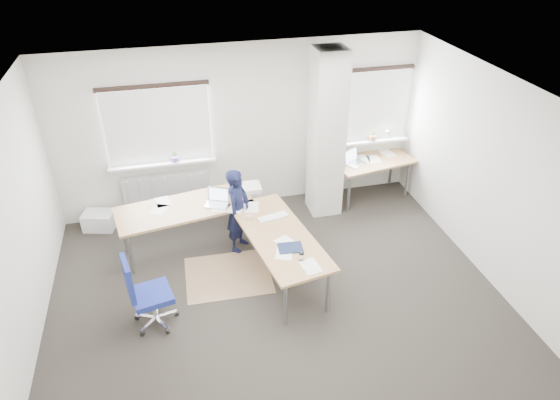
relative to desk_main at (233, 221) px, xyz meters
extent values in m
plane|color=black|center=(0.41, -0.92, -0.69)|extent=(6.00, 6.00, 0.00)
cube|color=beige|center=(0.41, 1.58, 0.71)|extent=(6.00, 0.04, 2.80)
cube|color=beige|center=(0.41, -3.42, 0.71)|extent=(6.00, 0.04, 2.80)
cube|color=beige|center=(-2.59, -0.92, 0.71)|extent=(0.04, 5.00, 2.80)
cube|color=beige|center=(3.41, -0.92, 0.71)|extent=(0.04, 5.00, 2.80)
cube|color=white|center=(0.41, -0.92, 2.11)|extent=(6.00, 5.00, 0.04)
cube|color=beige|center=(1.71, 1.03, 0.70)|extent=(0.50, 0.50, 2.78)
cube|color=white|center=(-0.89, 1.55, 0.91)|extent=(1.60, 0.04, 1.20)
cube|color=white|center=(-0.89, 1.51, 0.91)|extent=(1.60, 0.02, 1.20)
cube|color=white|center=(-0.89, 1.48, 0.29)|extent=(1.70, 0.20, 0.04)
cube|color=white|center=(2.71, 1.55, 0.91)|extent=(1.20, 0.04, 1.20)
cube|color=white|center=(2.71, 1.51, 0.91)|extent=(1.20, 0.02, 1.20)
cube|color=white|center=(2.71, 1.48, 0.29)|extent=(1.30, 0.20, 0.04)
cube|color=silver|center=(-0.89, 1.50, -0.24)|extent=(1.40, 0.10, 0.60)
cylinder|color=#6D4496|center=(-0.69, 1.46, 0.35)|extent=(0.12, 0.12, 0.08)
imported|color=#2E5C25|center=(-0.69, 1.46, 0.39)|extent=(0.09, 0.06, 0.17)
cylinder|color=#9E633C|center=(2.71, 1.46, 0.35)|extent=(0.12, 0.12, 0.08)
imported|color=#2E5C25|center=(2.71, 1.46, 0.39)|extent=(0.09, 0.07, 0.17)
cube|color=#937250|center=(-0.16, -0.35, -0.69)|extent=(1.24, 1.06, 0.01)
cube|color=white|center=(-2.01, 1.33, -0.55)|extent=(0.55, 0.45, 0.29)
cube|color=#9A6542|center=(-0.64, 0.49, 0.02)|extent=(2.11, 1.13, 0.04)
cube|color=#9A6542|center=(0.54, -0.53, 0.02)|extent=(1.13, 2.11, 0.04)
cylinder|color=gray|center=(-1.48, 0.04, -0.35)|extent=(0.05, 0.05, 0.69)
cylinder|color=gray|center=(-1.58, 0.63, -0.35)|extent=(0.05, 0.05, 0.69)
cylinder|color=gray|center=(0.19, 0.93, -0.35)|extent=(0.05, 0.05, 0.69)
cylinder|color=gray|center=(0.40, -1.47, -0.35)|extent=(0.05, 0.05, 0.69)
cylinder|color=gray|center=(0.99, -1.36, -0.35)|extent=(0.05, 0.05, 0.69)
cylinder|color=gray|center=(0.69, 0.41, -0.35)|extent=(0.05, 0.05, 0.69)
cube|color=#B7B7BC|center=(-0.17, 0.42, 0.05)|extent=(0.40, 0.35, 0.01)
cube|color=#B7B7BC|center=(-0.13, 0.52, 0.16)|extent=(0.32, 0.18, 0.22)
cube|color=silver|center=(-0.13, 0.52, 0.16)|extent=(0.28, 0.15, 0.19)
cube|color=white|center=(0.56, -0.11, 0.05)|extent=(0.46, 0.23, 0.02)
cube|color=#141E39|center=(0.62, -0.87, 0.05)|extent=(0.34, 0.27, 0.01)
cube|color=silver|center=(0.33, 0.75, 0.07)|extent=(0.46, 0.33, 0.07)
imported|color=white|center=(0.22, -0.08, 0.07)|extent=(0.09, 0.09, 0.07)
cylinder|color=silver|center=(0.69, -1.14, 0.09)|extent=(0.07, 0.07, 0.10)
cube|color=#9A6542|center=(2.66, 1.23, 0.02)|extent=(1.50, 0.93, 0.04)
cylinder|color=gray|center=(2.12, 0.88, -0.35)|extent=(0.05, 0.05, 0.69)
cylinder|color=gray|center=(3.30, 1.09, -0.35)|extent=(0.05, 0.05, 0.69)
cylinder|color=gray|center=(2.03, 1.37, -0.35)|extent=(0.05, 0.05, 0.69)
cylinder|color=gray|center=(3.21, 1.58, -0.35)|extent=(0.05, 0.05, 0.69)
cube|color=#B7B7BC|center=(2.31, 1.16, 0.05)|extent=(0.40, 0.37, 0.01)
cube|color=#B7B7BC|center=(2.25, 1.26, 0.16)|extent=(0.30, 0.22, 0.22)
cube|color=silver|center=(2.25, 1.26, 0.16)|extent=(0.26, 0.18, 0.19)
cylinder|color=silver|center=(2.97, 1.57, 0.05)|extent=(0.10, 0.10, 0.02)
cylinder|color=silver|center=(2.97, 1.57, 0.24)|extent=(0.02, 0.16, 0.38)
cylinder|color=silver|center=(2.97, 1.45, 0.46)|extent=(0.02, 0.29, 0.13)
cone|color=silver|center=(2.97, 1.31, 0.44)|extent=(0.14, 0.16, 0.17)
cube|color=navy|center=(-1.19, -1.05, -0.23)|extent=(0.55, 0.55, 0.08)
cube|color=navy|center=(-1.42, -1.09, 0.12)|extent=(0.14, 0.41, 0.51)
cylinder|color=silver|center=(-1.19, -1.05, -0.42)|extent=(0.06, 0.06, 0.34)
cylinder|color=black|center=(-0.93, -0.99, -0.66)|extent=(0.07, 0.04, 0.06)
cylinder|color=black|center=(-1.16, -0.79, -0.66)|extent=(0.04, 0.06, 0.06)
cylinder|color=black|center=(-1.43, -0.94, -0.66)|extent=(0.07, 0.05, 0.06)
cylinder|color=black|center=(-1.37, -1.24, -0.66)|extent=(0.06, 0.07, 0.06)
cylinder|color=black|center=(-1.06, -1.28, -0.66)|extent=(0.06, 0.07, 0.06)
imported|color=black|center=(0.12, 0.28, -0.02)|extent=(0.53, 0.59, 1.34)
camera|label=1|loc=(-0.75, -5.90, 3.99)|focal=32.00mm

